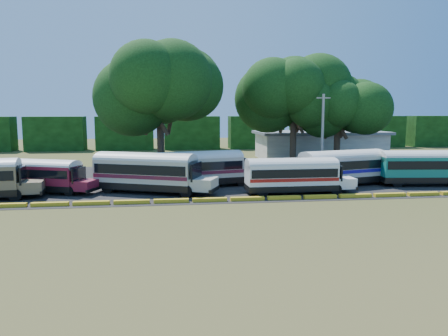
{
  "coord_description": "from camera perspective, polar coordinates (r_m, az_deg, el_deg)",
  "views": [
    {
      "loc": [
        -4.89,
        -32.37,
        7.13
      ],
      "look_at": [
        0.31,
        6.0,
        1.98
      ],
      "focal_mm": 35.0,
      "sensor_mm": 36.0,
      "label": 1
    }
  ],
  "objects": [
    {
      "name": "tree_center",
      "position": [
        55.48,
        9.15,
        10.08
      ],
      "size": [
        11.0,
        11.0,
        13.71
      ],
      "color": "#332019",
      "rests_on": "ground"
    },
    {
      "name": "ground",
      "position": [
        33.51,
        0.86,
        -4.71
      ],
      "size": [
        160.0,
        160.0,
        0.0
      ],
      "primitive_type": "plane",
      "color": "#364316",
      "rests_on": "ground"
    },
    {
      "name": "bus_white_blue",
      "position": [
        42.78,
        15.5,
        0.3
      ],
      "size": [
        10.61,
        5.11,
        3.39
      ],
      "rotation": [
        0.0,
        0.0,
        0.26
      ],
      "color": "black",
      "rests_on": "ground"
    },
    {
      "name": "bus_white_red",
      "position": [
        37.65,
        9.07,
        -0.73
      ],
      "size": [
        9.45,
        2.43,
        3.1
      ],
      "rotation": [
        0.0,
        0.0,
        0.0
      ],
      "color": "black",
      "rests_on": "ground"
    },
    {
      "name": "utility_pole",
      "position": [
        50.3,
        12.74,
        4.48
      ],
      "size": [
        1.6,
        0.3,
        8.92
      ],
      "color": "#99968B",
      "rests_on": "ground"
    },
    {
      "name": "bus_red",
      "position": [
        40.93,
        -22.77,
        -0.67
      ],
      "size": [
        9.07,
        5.26,
        2.92
      ],
      "rotation": [
        0.0,
        0.0,
        -0.37
      ],
      "color": "black",
      "rests_on": "ground"
    },
    {
      "name": "bus_teal",
      "position": [
        45.67,
        24.92,
        0.32
      ],
      "size": [
        10.4,
        3.61,
        3.35
      ],
      "rotation": [
        0.0,
        0.0,
        -0.11
      ],
      "color": "black",
      "rests_on": "ground"
    },
    {
      "name": "curb",
      "position": [
        34.44,
        0.61,
        -4.11
      ],
      "size": [
        53.7,
        0.45,
        0.3
      ],
      "color": "gold",
      "rests_on": "ground"
    },
    {
      "name": "bus_cream_west",
      "position": [
        38.18,
        -9.9,
        -0.28
      ],
      "size": [
        10.84,
        6.57,
        3.51
      ],
      "rotation": [
        0.0,
        0.0,
        -0.4
      ],
      "color": "black",
      "rests_on": "ground"
    },
    {
      "name": "asphalt_strip",
      "position": [
        45.32,
        -0.15,
        -1.46
      ],
      "size": [
        64.0,
        24.0,
        0.02
      ],
      "primitive_type": "cube",
      "color": "black",
      "rests_on": "ground"
    },
    {
      "name": "terminal_building",
      "position": [
        66.63,
        12.42,
        3.02
      ],
      "size": [
        19.0,
        9.0,
        4.0
      ],
      "color": "silver",
      "rests_on": "ground"
    },
    {
      "name": "tree_east",
      "position": [
        56.69,
        14.71,
        8.39
      ],
      "size": [
        9.3,
        9.3,
        11.63
      ],
      "color": "#332019",
      "rests_on": "ground"
    },
    {
      "name": "treeline_backdrop",
      "position": [
        80.62,
        -4.24,
        4.62
      ],
      "size": [
        130.0,
        4.0,
        6.0
      ],
      "color": "black",
      "rests_on": "ground"
    },
    {
      "name": "bus_cream_east",
      "position": [
        40.61,
        -3.18,
        0.16
      ],
      "size": [
        10.5,
        4.64,
        3.35
      ],
      "rotation": [
        0.0,
        0.0,
        0.22
      ],
      "color": "black",
      "rests_on": "ground"
    },
    {
      "name": "tree_west",
      "position": [
        49.48,
        -8.42,
        10.63
      ],
      "size": [
        11.81,
        11.81,
        14.2
      ],
      "color": "#332019",
      "rests_on": "ground"
    }
  ]
}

